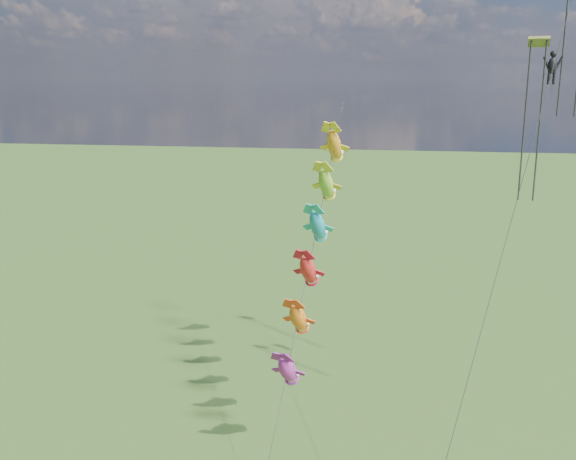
# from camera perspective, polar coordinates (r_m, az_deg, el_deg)

# --- Properties ---
(fish_windsock_rig) EXTENTS (2.55, 15.82, 17.53)m
(fish_windsock_rig) POSITION_cam_1_polar(r_m,az_deg,el_deg) (33.28, 2.22, -1.60)
(fish_windsock_rig) COLOR brown
(fish_windsock_rig) RESTS_ON ground
(parafoil_rig) EXTENTS (8.24, 16.03, 25.93)m
(parafoil_rig) POSITION_cam_1_polar(r_m,az_deg,el_deg) (32.13, 22.41, 13.72)
(parafoil_rig) COLOR brown
(parafoil_rig) RESTS_ON ground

